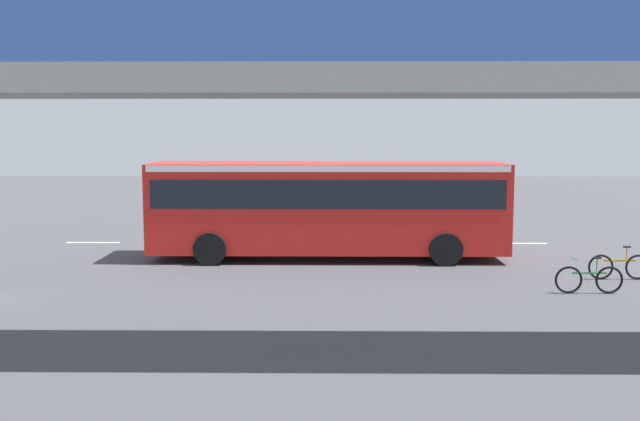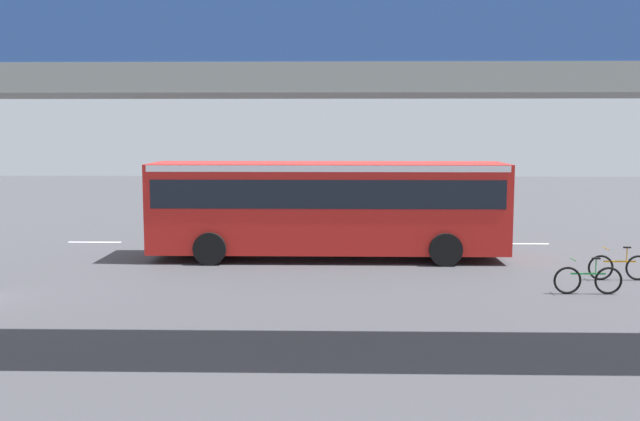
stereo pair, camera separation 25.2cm
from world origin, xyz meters
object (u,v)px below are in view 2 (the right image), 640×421
bicycle_green (588,280)px  traffic_sign (317,191)px  city_bus (328,202)px  bicycle_orange (619,267)px

bicycle_green → traffic_sign: (7.24, -8.84, 1.52)m
bicycle_green → traffic_sign: bearing=-50.7°
bicycle_green → traffic_sign: traffic_sign is taller
city_bus → bicycle_orange: bearing=158.5°
city_bus → bicycle_green: 8.58m
bicycle_green → traffic_sign: 11.52m
city_bus → traffic_sign: (0.44, -3.82, 0.01)m
bicycle_green → bicycle_orange: size_ratio=1.00×
bicycle_orange → traffic_sign: (8.73, -7.09, 1.52)m
bicycle_green → bicycle_orange: same height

